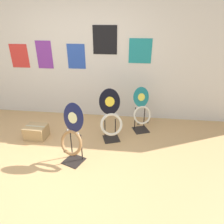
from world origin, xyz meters
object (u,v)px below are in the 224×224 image
object	(u,v)px
toilet_seat_display_navy_moon	(72,136)
storage_box	(36,132)
toilet_seat_display_jazz_black	(111,119)
toilet_seat_display_teal_sax	(142,111)

from	to	relation	value
toilet_seat_display_navy_moon	storage_box	world-z (taller)	toilet_seat_display_navy_moon
storage_box	toilet_seat_display_navy_moon	bearing A→B (deg)	-32.48
toilet_seat_display_jazz_black	toilet_seat_display_teal_sax	distance (m)	0.66
toilet_seat_display_teal_sax	toilet_seat_display_navy_moon	bearing A→B (deg)	-133.72
toilet_seat_display_navy_moon	toilet_seat_display_teal_sax	bearing A→B (deg)	46.28
toilet_seat_display_jazz_black	storage_box	bearing A→B (deg)	-174.37
toilet_seat_display_jazz_black	toilet_seat_display_teal_sax	xyz separation A→B (m)	(0.54, 0.38, 0.00)
toilet_seat_display_navy_moon	storage_box	bearing A→B (deg)	147.52
toilet_seat_display_teal_sax	toilet_seat_display_jazz_black	bearing A→B (deg)	-145.24
toilet_seat_display_jazz_black	toilet_seat_display_navy_moon	bearing A→B (deg)	-124.78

